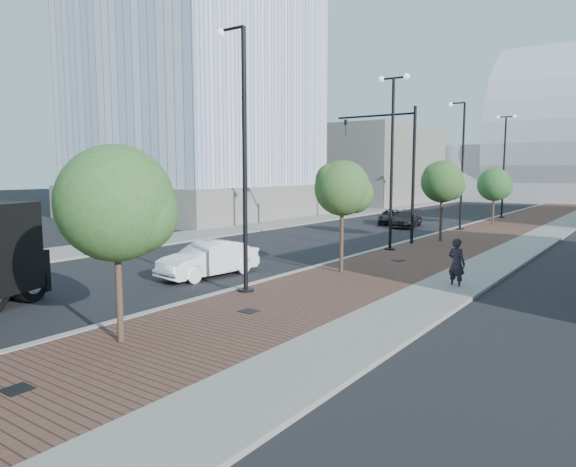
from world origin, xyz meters
The scene contains 23 objects.
sidewalk centered at (3.50, 40.00, 0.06)m, with size 7.00×140.00×0.12m, color #4C2D23.
concrete_strip centered at (6.20, 40.00, 0.07)m, with size 2.40×140.00×0.13m, color slate.
curb centered at (0.00, 40.00, 0.07)m, with size 0.30×140.00×0.14m, color gray.
west_sidewalk centered at (-13.00, 40.00, 0.06)m, with size 4.00×140.00×0.12m, color slate.
white_sedan centered at (-2.68, 11.52, 0.73)m, with size 1.54×4.41×1.45m, color white.
dark_car_mid centered at (-5.58, 35.86, 0.58)m, with size 1.92×4.16×1.16m, color black.
dark_car_far centered at (-3.64, 34.37, 0.63)m, with size 1.76×4.34×1.26m, color black.
pedestrian centered at (6.35, 15.21, 0.95)m, with size 0.69×0.45×1.89m, color black.
streetlight_1 centered at (0.49, 10.00, 4.34)m, with size 1.44×0.56×9.21m.
streetlight_2 centered at (0.60, 22.00, 4.82)m, with size 1.72×0.56×9.28m.
streetlight_3 centered at (0.49, 34.00, 4.34)m, with size 1.44×0.56×9.21m.
streetlight_4 centered at (0.60, 46.00, 4.82)m, with size 1.72×0.56×9.28m.
traffic_mast centered at (-0.30, 25.00, 4.98)m, with size 5.09×0.20×8.00m.
tree_0 centered at (1.65, 4.02, 3.55)m, with size 2.84×2.84×4.98m.
tree_1 centered at (1.65, 15.02, 3.62)m, with size 2.35×2.30×4.78m.
tree_2 centered at (1.65, 27.02, 3.69)m, with size 2.53×2.51×4.96m.
tree_3 centered at (1.65, 39.02, 3.26)m, with size 2.60×2.59×4.56m.
tower_podium centered at (-24.00, 32.00, 1.50)m, with size 19.00×19.00×3.00m, color slate.
convention_center centered at (-2.00, 85.00, 6.00)m, with size 50.00×30.00×50.00m.
commercial_block_nw centered at (-20.00, 60.00, 5.00)m, with size 14.00×20.00×10.00m, color slate.
utility_cover_0 centered at (2.40, 1.00, 0.13)m, with size 0.50×0.50×0.02m, color black.
utility_cover_1 centered at (2.40, 8.00, 0.13)m, with size 0.50×0.50×0.02m, color black.
utility_cover_2 centered at (2.40, 19.00, 0.13)m, with size 0.50×0.50×0.02m, color black.
Camera 1 is at (12.31, -3.82, 4.34)m, focal length 32.57 mm.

